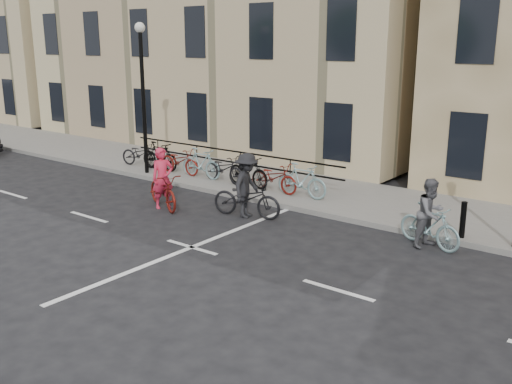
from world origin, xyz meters
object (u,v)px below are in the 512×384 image
Objects in this scene: lamp_post at (142,80)px; cyclist_pink at (163,187)px; cyclist_grey at (430,219)px; cyclist_dark at (247,192)px.

lamp_post reaches higher than cyclist_pink.
lamp_post is 2.93× the size of cyclist_grey.
cyclist_dark reaches higher than cyclist_grey.
cyclist_pink is 1.18× the size of cyclist_grey.
cyclist_dark is at bearing -15.39° from lamp_post.
cyclist_pink is at bearing 118.92° from cyclist_grey.
cyclist_pink is 2.65m from cyclist_dark.
lamp_post is at bearing 62.13° from cyclist_dark.
cyclist_pink is at bearing 94.79° from cyclist_dark.
lamp_post is at bearing 102.54° from cyclist_grey.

